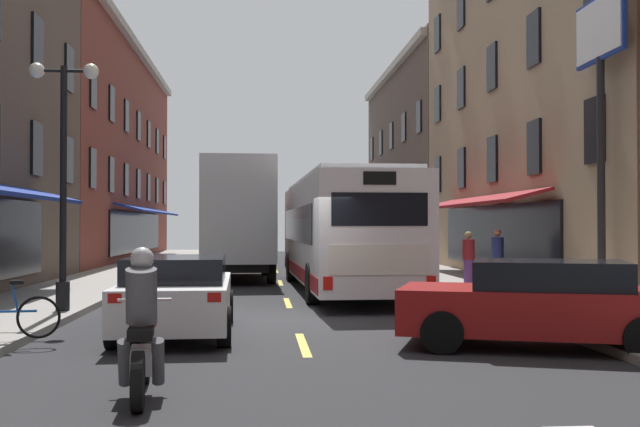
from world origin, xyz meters
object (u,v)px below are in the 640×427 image
Objects in this scene: box_truck at (237,221)px; pedestrian_mid at (498,256)px; transit_bus at (341,232)px; pedestrian_far at (469,258)px; sedan_far at (237,252)px; bicycle_near at (3,316)px; street_lamp_twin at (63,173)px; billboard_sign at (601,75)px; motorcycle_rider at (142,333)px; sedan_mid at (541,303)px; sedan_near at (177,294)px.

pedestrian_mid is (7.86, -4.44, -1.09)m from box_truck.
box_truck reaches higher than pedestrian_mid.
transit_bus is 7.74× the size of pedestrian_far.
sedan_far reaches higher than bicycle_near.
billboard_sign is at bearing 2.65° from street_lamp_twin.
sedan_far is 2.10× the size of motorcycle_rider.
bicycle_near is (-8.29, 0.67, -0.20)m from sedan_mid.
pedestrian_far is at bearing 47.84° from sedan_near.
billboard_sign is at bearing -44.32° from transit_bus.
bicycle_near is 4.70m from street_lamp_twin.
transit_bus reaches higher than pedestrian_far.
bicycle_near is (-2.65, 3.50, -0.21)m from motorcycle_rider.
pedestrian_far reaches higher than bicycle_near.
sedan_near is at bearing 161.26° from sedan_mid.
transit_bus is at bearing 65.95° from sedan_near.
sedan_far is 26.55m from motorcycle_rider.
transit_bus is 7.21× the size of bicycle_near.
sedan_near is 2.84m from bicycle_near.
bicycle_near is at bearing -97.18° from sedan_far.
motorcycle_rider is 8.30m from street_lamp_twin.
pedestrian_far is at bearing 144.56° from pedestrian_mid.
sedan_mid is 6.32m from motorcycle_rider.
sedan_mid is (1.98, -10.45, -1.01)m from transit_bus.
box_truck is at bearing 124.04° from transit_bus.
transit_bus is 1.75× the size of box_truck.
sedan_near is (-3.79, -8.49, -1.01)m from transit_bus.
pedestrian_mid reaches higher than sedan_near.
sedan_far is at bearing 88.99° from sedan_near.
transit_bus is at bearing 100.74° from sedan_mid.
street_lamp_twin is (-3.02, -19.07, 2.29)m from sedan_far.
pedestrian_mid is (11.04, 9.98, 0.48)m from bicycle_near.
street_lamp_twin is at bearing -98.99° from sedan_far.
sedan_far is at bearing 115.38° from billboard_sign.
motorcycle_rider is at bearing -153.35° from sedan_mid.
street_lamp_twin is (-3.29, -10.44, 0.92)m from box_truck.
billboard_sign is at bearing -64.62° from sedan_far.
bicycle_near is at bearing -122.82° from transit_bus.
sedan_mid is (-3.40, -5.20, -4.64)m from billboard_sign.
transit_bus is at bearing -20.41° from pedestrian_far.
transit_bus is at bearing -55.96° from box_truck.
street_lamp_twin is (-8.40, 4.65, 2.29)m from sedan_mid.
pedestrian_far is (7.14, -13.45, 0.25)m from sedan_far.
bicycle_near is at bearing -88.41° from street_lamp_twin.
sedan_mid is at bearing -18.74° from sedan_near.
bicycle_near is at bearing -152.93° from sedan_near.
pedestrian_mid is (8.52, 8.69, 0.28)m from sedan_near.
transit_bus is 2.69× the size of sedan_mid.
transit_bus is at bearing 135.68° from billboard_sign.
sedan_mid is at bearing -160.75° from pedestrian_mid.
billboard_sign reaches higher than pedestrian_mid.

